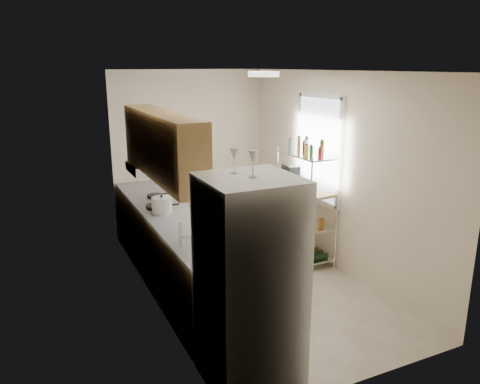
# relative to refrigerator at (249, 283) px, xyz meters

# --- Properties ---
(room) EXTENTS (2.52, 4.42, 2.62)m
(room) POSITION_rel_refrigerator_xyz_m (0.87, 1.73, 0.39)
(room) COLOR #B9AD96
(room) RESTS_ON ground
(counter_run) EXTENTS (0.63, 3.51, 0.90)m
(counter_run) POSITION_rel_refrigerator_xyz_m (-0.05, 2.17, -0.46)
(counter_run) COLOR #A38045
(counter_run) RESTS_ON ground
(upper_cabinets) EXTENTS (0.33, 2.20, 0.72)m
(upper_cabinets) POSITION_rel_refrigerator_xyz_m (-0.18, 1.83, 0.90)
(upper_cabinets) COLOR #A38045
(upper_cabinets) RESTS_ON room
(range_hood) EXTENTS (0.50, 0.60, 0.12)m
(range_hood) POSITION_rel_refrigerator_xyz_m (-0.13, 2.63, 0.48)
(range_hood) COLOR #B7BABC
(range_hood) RESTS_ON room
(window) EXTENTS (0.06, 1.00, 1.46)m
(window) POSITION_rel_refrigerator_xyz_m (2.10, 2.08, 0.64)
(window) COLOR white
(window) RESTS_ON room
(bakers_rack) EXTENTS (0.45, 0.90, 1.73)m
(bakers_rack) POSITION_rel_refrigerator_xyz_m (1.88, 2.03, 0.20)
(bakers_rack) COLOR silver
(bakers_rack) RESTS_ON ground
(ceiling_dome) EXTENTS (0.34, 0.34, 0.05)m
(ceiling_dome) POSITION_rel_refrigerator_xyz_m (0.87, 1.43, 1.66)
(ceiling_dome) COLOR white
(ceiling_dome) RESTS_ON room
(refrigerator) EXTENTS (0.75, 0.75, 1.82)m
(refrigerator) POSITION_rel_refrigerator_xyz_m (0.00, 0.00, 0.00)
(refrigerator) COLOR white
(refrigerator) RESTS_ON ground
(wine_glass_a) EXTENTS (0.08, 0.08, 0.21)m
(wine_glass_a) POSITION_rel_refrigerator_xyz_m (0.02, -0.01, 1.02)
(wine_glass_a) COLOR silver
(wine_glass_a) RESTS_ON refrigerator
(wine_glass_b) EXTENTS (0.07, 0.07, 0.20)m
(wine_glass_b) POSITION_rel_refrigerator_xyz_m (-0.06, 0.17, 1.01)
(wine_glass_b) COLOR silver
(wine_glass_b) RESTS_ON refrigerator
(rice_cooker) EXTENTS (0.25, 0.25, 0.20)m
(rice_cooker) POSITION_rel_refrigerator_xyz_m (-0.12, 2.19, 0.09)
(rice_cooker) COLOR silver
(rice_cooker) RESTS_ON counter_run
(frying_pan_large) EXTENTS (0.29, 0.29, 0.05)m
(frying_pan_large) POSITION_rel_refrigerator_xyz_m (-0.13, 2.42, 0.01)
(frying_pan_large) COLOR black
(frying_pan_large) RESTS_ON counter_run
(frying_pan_small) EXTENTS (0.27, 0.27, 0.04)m
(frying_pan_small) POSITION_rel_refrigerator_xyz_m (-0.01, 2.91, 0.01)
(frying_pan_small) COLOR black
(frying_pan_small) RESTS_ON counter_run
(cutting_board) EXTENTS (0.43, 0.52, 0.03)m
(cutting_board) POSITION_rel_refrigerator_xyz_m (1.86, 1.77, 0.12)
(cutting_board) COLOR tan
(cutting_board) RESTS_ON bakers_rack
(espresso_machine) EXTENTS (0.19, 0.27, 0.30)m
(espresso_machine) POSITION_rel_refrigerator_xyz_m (1.83, 2.36, 0.25)
(espresso_machine) COLOR black
(espresso_machine) RESTS_ON bakers_rack
(storage_bag) EXTENTS (0.11, 0.15, 0.17)m
(storage_bag) POSITION_rel_refrigerator_xyz_m (1.86, 2.31, -0.26)
(storage_bag) COLOR maroon
(storage_bag) RESTS_ON bakers_rack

